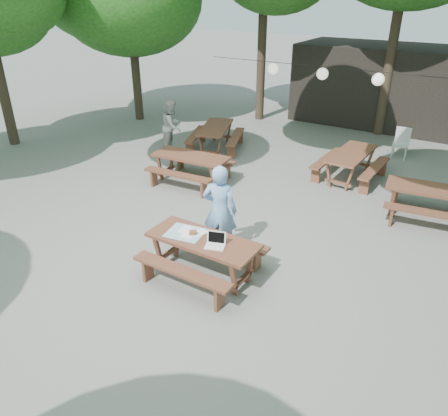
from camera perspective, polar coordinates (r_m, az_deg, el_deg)
ground at (r=9.19m, az=-0.80°, el=-3.68°), size 80.00×80.00×0.00m
pavilion at (r=17.86m, az=19.80°, el=14.92°), size 6.00×3.00×2.80m
main_picnic_table at (r=7.85m, az=-2.72°, el=-6.29°), size 2.00×1.58×0.75m
picnic_table_nw at (r=11.61m, az=-4.31°, el=5.19°), size 2.06×1.73×0.75m
picnic_table_ne at (r=10.72m, az=25.46°, el=0.56°), size 2.08×1.80×0.75m
picnic_table_far_w at (r=14.04m, az=-1.12°, el=9.19°), size 2.15×2.34×0.75m
picnic_table_far_e at (r=12.25m, az=16.13°, el=5.38°), size 1.65×2.03×0.75m
woman at (r=8.24m, az=-0.54°, el=-0.32°), size 0.76×0.62×1.82m
second_person at (r=13.78m, az=-6.78°, el=10.57°), size 0.83×0.95×1.65m
plastic_chair at (r=14.40m, az=21.98°, el=7.13°), size 0.47×0.47×0.90m
laptop at (r=7.43m, az=-1.10°, el=-4.50°), size 0.40×0.35×0.24m
tabletop_clutter at (r=7.83m, az=-4.82°, el=-3.23°), size 0.73×0.64×0.08m
paper_lanterns at (r=13.60m, az=12.79°, el=16.73°), size 9.00×0.34×0.38m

